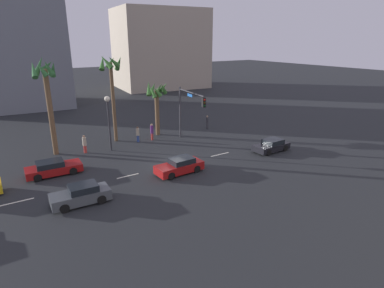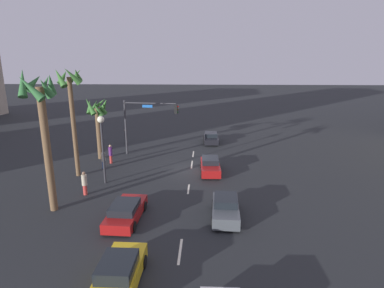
{
  "view_description": "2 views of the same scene",
  "coord_description": "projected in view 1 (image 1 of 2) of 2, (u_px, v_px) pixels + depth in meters",
  "views": [
    {
      "loc": [
        -13.58,
        -24.0,
        11.09
      ],
      "look_at": [
        1.79,
        -0.25,
        1.8
      ],
      "focal_mm": 30.21,
      "sensor_mm": 36.0,
      "label": 1
    },
    {
      "loc": [
        -27.8,
        -1.27,
        9.93
      ],
      "look_at": [
        2.2,
        0.01,
        1.96
      ],
      "focal_mm": 29.38,
      "sensor_mm": 36.0,
      "label": 2
    }
  ],
  "objects": [
    {
      "name": "building_0",
      "position": [
        161.0,
        49.0,
        74.47
      ],
      "size": [
        20.66,
        15.92,
        17.42
      ],
      "primitive_type": "cube",
      "rotation": [
        0.0,
        0.0,
        -0.1
      ],
      "color": "#B2A38E",
      "rests_on": "ground_plane"
    },
    {
      "name": "car_1",
      "position": [
        81.0,
        195.0,
        22.62
      ],
      "size": [
        4.06,
        1.93,
        1.37
      ],
      "color": "#474C51",
      "rests_on": "ground_plane"
    },
    {
      "name": "lane_stripe_2",
      "position": [
        128.0,
        176.0,
        27.29
      ],
      "size": [
        1.95,
        0.14,
        0.01
      ],
      "primitive_type": "cube",
      "color": "silver",
      "rests_on": "ground_plane"
    },
    {
      "name": "palm_tree_2",
      "position": [
        111.0,
        77.0,
        34.39
      ],
      "size": [
        2.54,
        2.49,
        9.56
      ],
      "color": "brown",
      "rests_on": "ground_plane"
    },
    {
      "name": "lane_stripe_3",
      "position": [
        190.0,
        162.0,
        30.48
      ],
      "size": [
        2.33,
        0.14,
        0.01
      ],
      "primitive_type": "cube",
      "color": "silver",
      "rests_on": "ground_plane"
    },
    {
      "name": "pedestrian_2",
      "position": [
        85.0,
        144.0,
        32.53
      ],
      "size": [
        0.52,
        0.52,
        1.86
      ],
      "color": "#BF3833",
      "rests_on": "ground_plane"
    },
    {
      "name": "car_4",
      "position": [
        180.0,
        166.0,
        27.77
      ],
      "size": [
        4.23,
        1.91,
        1.33
      ],
      "color": "maroon",
      "rests_on": "ground_plane"
    },
    {
      "name": "building_3",
      "position": [
        12.0,
        19.0,
        50.89
      ],
      "size": [
        15.94,
        14.04,
        28.03
      ],
      "primitive_type": "cube",
      "rotation": [
        0.0,
        0.0,
        -0.1
      ],
      "color": "slate",
      "rests_on": "ground_plane"
    },
    {
      "name": "car_3",
      "position": [
        53.0,
        168.0,
        27.41
      ],
      "size": [
        4.54,
        2.05,
        1.25
      ],
      "color": "maroon",
      "rests_on": "ground_plane"
    },
    {
      "name": "pedestrian_1",
      "position": [
        207.0,
        122.0,
        41.26
      ],
      "size": [
        0.42,
        0.42,
        1.73
      ],
      "color": "#333338",
      "rests_on": "ground_plane"
    },
    {
      "name": "streetlamp",
      "position": [
        108.0,
        113.0,
        32.21
      ],
      "size": [
        0.56,
        0.56,
        5.69
      ],
      "color": "#2D2D33",
      "rests_on": "ground_plane"
    },
    {
      "name": "pedestrian_0",
      "position": [
        138.0,
        134.0,
        36.02
      ],
      "size": [
        0.51,
        0.51,
        1.77
      ],
      "color": "#2D478C",
      "rests_on": "ground_plane"
    },
    {
      "name": "car_2",
      "position": [
        271.0,
        146.0,
        33.18
      ],
      "size": [
        3.94,
        1.91,
        1.24
      ],
      "color": "black",
      "rests_on": "ground_plane"
    },
    {
      "name": "palm_tree_0",
      "position": [
        47.0,
        88.0,
        30.42
      ],
      "size": [
        2.35,
        2.43,
        9.57
      ],
      "color": "brown",
      "rests_on": "ground_plane"
    },
    {
      "name": "lane_stripe_1",
      "position": [
        16.0,
        202.0,
        22.91
      ],
      "size": [
        2.39,
        0.14,
        0.01
      ],
      "primitive_type": "cube",
      "color": "silver",
      "rests_on": "ground_plane"
    },
    {
      "name": "lane_stripe_4",
      "position": [
        220.0,
        154.0,
        32.35
      ],
      "size": [
        2.23,
        0.14,
        0.01
      ],
      "primitive_type": "cube",
      "color": "silver",
      "rests_on": "ground_plane"
    },
    {
      "name": "pedestrian_3",
      "position": [
        152.0,
        131.0,
        36.68
      ],
      "size": [
        0.49,
        0.49,
        1.91
      ],
      "color": "#BF3833",
      "rests_on": "ground_plane"
    },
    {
      "name": "ground_plane",
      "position": [
        174.0,
        165.0,
        29.61
      ],
      "size": [
        220.0,
        220.0,
        0.0
      ],
      "primitive_type": "plane",
      "color": "#232628"
    },
    {
      "name": "traffic_signal",
      "position": [
        188.0,
        106.0,
        35.02
      ],
      "size": [
        0.86,
        5.9,
        5.89
      ],
      "color": "#38383D",
      "rests_on": "ground_plane"
    },
    {
      "name": "palm_tree_1",
      "position": [
        157.0,
        96.0,
        37.63
      ],
      "size": [
        2.73,
        2.52,
        6.48
      ],
      "color": "brown",
      "rests_on": "ground_plane"
    }
  ]
}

